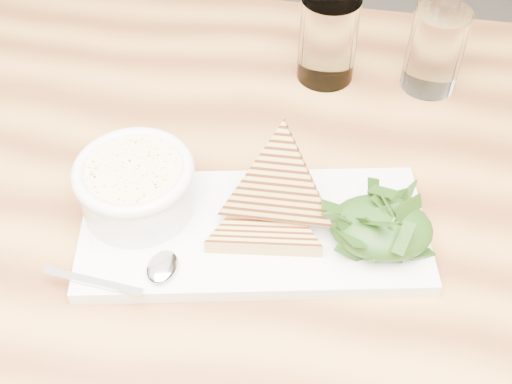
# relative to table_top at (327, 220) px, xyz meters

# --- Properties ---
(table_top) EXTENTS (1.32, 0.92, 0.04)m
(table_top) POSITION_rel_table_top_xyz_m (0.00, 0.00, 0.00)
(table_top) COLOR #B77F3D
(table_top) RESTS_ON ground
(table_leg_bl) EXTENTS (0.06, 0.06, 0.73)m
(table_leg_bl) POSITION_rel_table_top_xyz_m (-0.59, 0.38, -0.39)
(table_leg_bl) COLOR #B77F3D
(table_leg_bl) RESTS_ON ground
(platter) EXTENTS (0.39, 0.22, 0.02)m
(platter) POSITION_rel_table_top_xyz_m (-0.08, -0.05, 0.03)
(platter) COLOR white
(platter) RESTS_ON table_top
(soup_bowl) EXTENTS (0.12, 0.12, 0.05)m
(soup_bowl) POSITION_rel_table_top_xyz_m (-0.21, -0.04, 0.06)
(soup_bowl) COLOR white
(soup_bowl) RESTS_ON platter
(soup) EXTENTS (0.10, 0.10, 0.01)m
(soup) POSITION_rel_table_top_xyz_m (-0.21, -0.04, 0.09)
(soup) COLOR beige
(soup) RESTS_ON soup_bowl
(bowl_rim) EXTENTS (0.13, 0.13, 0.01)m
(bowl_rim) POSITION_rel_table_top_xyz_m (-0.21, -0.04, 0.09)
(bowl_rim) COLOR white
(bowl_rim) RESTS_ON soup_bowl
(sandwich_flat) EXTENTS (0.15, 0.15, 0.02)m
(sandwich_flat) POSITION_rel_table_top_xyz_m (-0.07, -0.05, 0.05)
(sandwich_flat) COLOR tan
(sandwich_flat) RESTS_ON platter
(sandwich_lean) EXTENTS (0.14, 0.15, 0.16)m
(sandwich_lean) POSITION_rel_table_top_xyz_m (-0.06, -0.03, 0.08)
(sandwich_lean) COLOR tan
(sandwich_lean) RESTS_ON sandwich_flat
(salad_base) EXTENTS (0.11, 0.08, 0.04)m
(salad_base) POSITION_rel_table_top_xyz_m (0.05, -0.05, 0.06)
(salad_base) COLOR black
(salad_base) RESTS_ON platter
(arugula_pile) EXTENTS (0.11, 0.10, 0.05)m
(arugula_pile) POSITION_rel_table_top_xyz_m (0.05, -0.05, 0.06)
(arugula_pile) COLOR #31581B
(arugula_pile) RESTS_ON platter
(spoon_bowl) EXTENTS (0.04, 0.05, 0.01)m
(spoon_bowl) POSITION_rel_table_top_xyz_m (-0.16, -0.12, 0.04)
(spoon_bowl) COLOR silver
(spoon_bowl) RESTS_ON platter
(spoon_handle) EXTENTS (0.11, 0.02, 0.00)m
(spoon_handle) POSITION_rel_table_top_xyz_m (-0.23, -0.14, 0.04)
(spoon_handle) COLOR silver
(spoon_handle) RESTS_ON platter
(glass_near) EXTENTS (0.08, 0.08, 0.12)m
(glass_near) POSITION_rel_table_top_xyz_m (-0.02, 0.25, 0.08)
(glass_near) COLOR white
(glass_near) RESTS_ON table_top
(glass_far) EXTENTS (0.07, 0.07, 0.11)m
(glass_far) POSITION_rel_table_top_xyz_m (0.12, 0.24, 0.08)
(glass_far) COLOR white
(glass_far) RESTS_ON table_top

